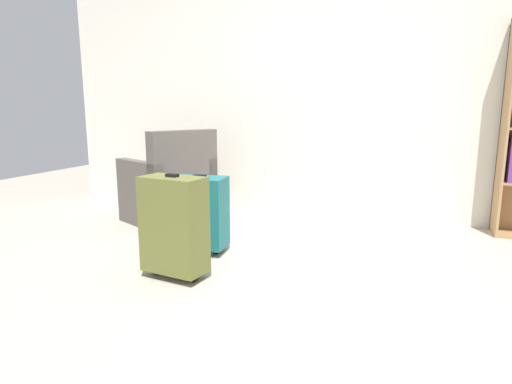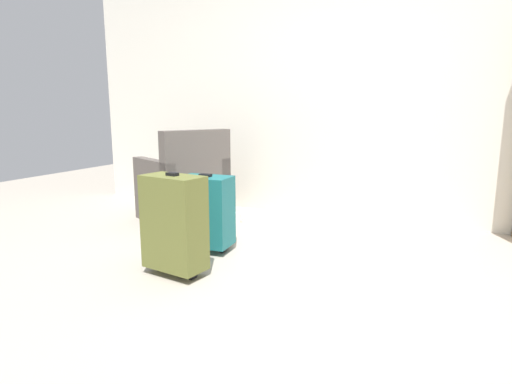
# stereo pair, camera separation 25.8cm
# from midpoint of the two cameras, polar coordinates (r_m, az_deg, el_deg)

# --- Properties ---
(ground_plane) EXTENTS (10.44, 10.44, 0.00)m
(ground_plane) POSITION_cam_midpoint_polar(r_m,az_deg,el_deg) (2.67, -1.17, -13.07)
(ground_plane) COLOR #B2A899
(back_wall) EXTENTS (5.97, 0.10, 2.60)m
(back_wall) POSITION_cam_midpoint_polar(r_m,az_deg,el_deg) (4.43, 8.29, 13.57)
(back_wall) COLOR silver
(back_wall) RESTS_ON ground
(armchair) EXTENTS (0.94, 0.94, 0.90)m
(armchair) POSITION_cam_midpoint_polar(r_m,az_deg,el_deg) (4.29, -13.06, 0.29)
(armchair) COLOR #59514C
(armchair) RESTS_ON ground
(mug) EXTENTS (0.12, 0.08, 0.10)m
(mug) POSITION_cam_midpoint_polar(r_m,az_deg,el_deg) (4.20, -5.95, -3.47)
(mug) COLOR white
(mug) RESTS_ON ground
(suitcase_teal) EXTENTS (0.40, 0.28, 0.61)m
(suitcase_teal) POSITION_cam_midpoint_polar(r_m,az_deg,el_deg) (3.31, -9.59, -2.68)
(suitcase_teal) COLOR #19666B
(suitcase_teal) RESTS_ON ground
(suitcase_olive) EXTENTS (0.44, 0.28, 0.69)m
(suitcase_olive) POSITION_cam_midpoint_polar(r_m,az_deg,el_deg) (2.84, -13.41, -4.27)
(suitcase_olive) COLOR brown
(suitcase_olive) RESTS_ON ground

